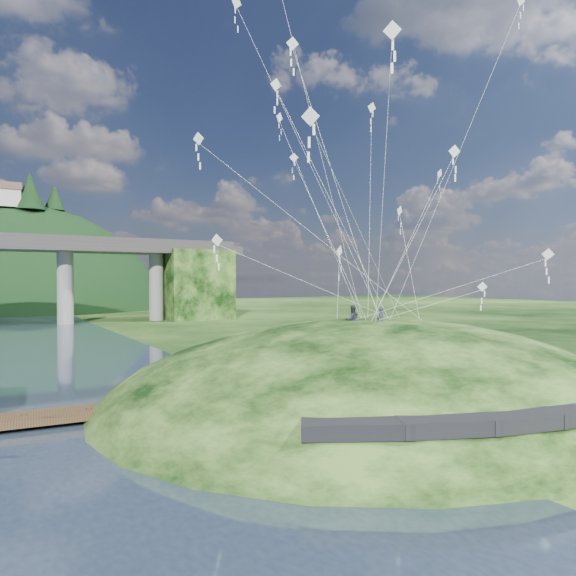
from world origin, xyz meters
TOP-DOWN VIEW (x-y plane):
  - ground at (0.00, 0.00)m, footprint 320.00×320.00m
  - grass_hill at (8.00, 2.00)m, footprint 36.00×32.00m
  - footpath at (7.46, -9.74)m, footprint 22.29×5.84m
  - wooden_dock at (-8.59, 5.86)m, footprint 14.48×3.47m
  - kite_flyers at (7.04, 2.31)m, footprint 1.97×2.22m
  - kite_swarm at (6.60, 2.90)m, footprint 19.16×17.46m

SIDE VIEW (x-z plane):
  - grass_hill at x=8.00m, z-range -8.00..5.00m
  - ground at x=0.00m, z-range 0.00..0.00m
  - wooden_dock at x=-8.59m, z-range -0.06..0.96m
  - footpath at x=7.46m, z-range 1.67..2.50m
  - kite_flyers at x=7.04m, z-range 4.96..6.85m
  - kite_swarm at x=6.60m, z-range 7.15..26.54m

